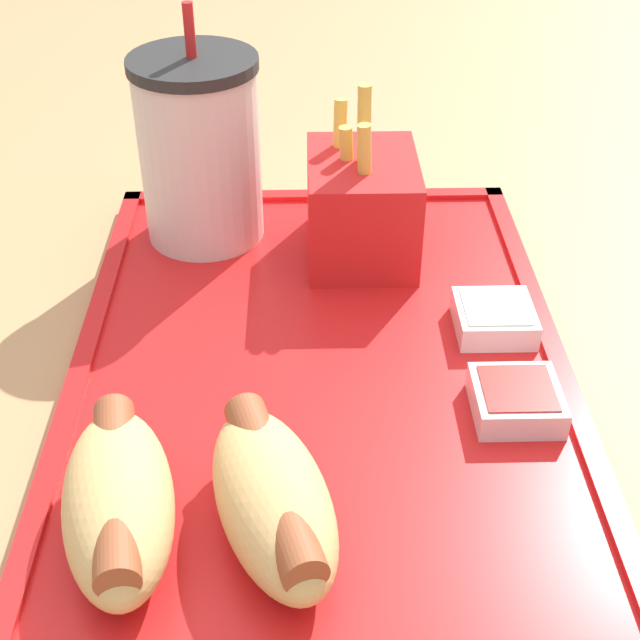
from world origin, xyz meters
TOP-DOWN VIEW (x-y plane):
  - food_tray at (-0.04, 0.03)m, footprint 0.42×0.29m
  - soda_cup at (0.12, 0.11)m, footprint 0.09×0.09m
  - hot_dog_far at (-0.17, 0.13)m, footprint 0.12×0.07m
  - hot_dog_near at (-0.17, 0.06)m, footprint 0.13×0.08m
  - fries_carton at (0.09, -0.00)m, footprint 0.09×0.07m
  - sauce_cup_mayo at (-0.01, -0.08)m, footprint 0.05×0.05m
  - sauce_cup_ketchup at (-0.08, -0.08)m, footprint 0.05×0.05m

SIDE VIEW (x-z plane):
  - food_tray at x=-0.04m, z-range 0.71..0.72m
  - sauce_cup_mayo at x=-0.01m, z-range 0.72..0.74m
  - sauce_cup_ketchup at x=-0.08m, z-range 0.72..0.74m
  - hot_dog_far at x=-0.17m, z-range 0.72..0.77m
  - hot_dog_near at x=-0.17m, z-range 0.72..0.77m
  - fries_carton at x=0.09m, z-range 0.70..0.82m
  - soda_cup at x=0.12m, z-range 0.70..0.87m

